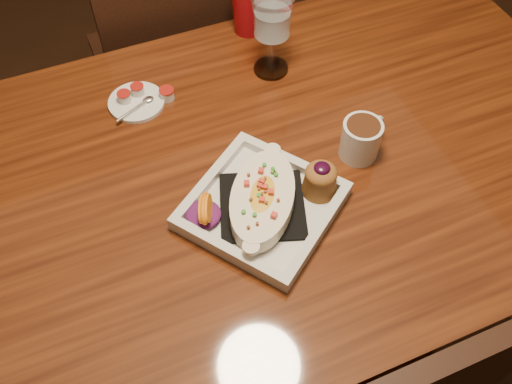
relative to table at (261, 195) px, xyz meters
name	(u,v)px	position (x,y,z in m)	size (l,w,h in m)	color
floor	(259,321)	(0.00, 0.00, -0.65)	(7.00, 7.00, 0.00)	black
table	(261,195)	(0.00, 0.00, 0.00)	(1.50, 0.90, 0.75)	#662B0E
chair_far	(176,63)	(0.00, 0.63, -0.15)	(0.42, 0.42, 0.93)	black
plate	(268,200)	(-0.03, -0.10, 0.12)	(0.35, 0.35, 0.08)	silver
coffee_mug	(362,138)	(0.19, -0.04, 0.14)	(0.11, 0.08, 0.08)	silver
goblet	(272,20)	(0.13, 0.25, 0.23)	(0.09, 0.09, 0.19)	silver
saucer	(135,101)	(-0.18, 0.26, 0.11)	(0.12, 0.12, 0.08)	silver
creamer_loose	(167,94)	(-0.11, 0.25, 0.11)	(0.03, 0.03, 0.03)	silver
red_tumbler	(248,6)	(0.14, 0.40, 0.16)	(0.08, 0.08, 0.13)	#A10B13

